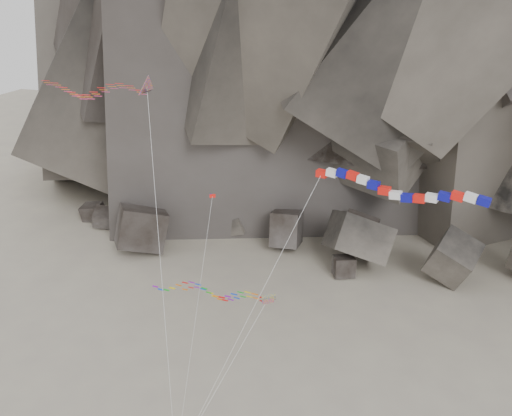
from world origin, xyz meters
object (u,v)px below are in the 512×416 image
(delta_kite, at_px, (89,89))
(banner_kite, at_px, (395,189))
(parafoil_kite, at_px, (205,290))
(pennant_kite, at_px, (202,273))

(delta_kite, distance_m, banner_kite, 25.81)
(delta_kite, distance_m, parafoil_kite, 19.88)
(delta_kite, xyz_separation_m, pennant_kite, (10.58, -2.74, -13.88))
(banner_kite, height_order, parafoil_kite, banner_kite)
(parafoil_kite, bearing_deg, delta_kite, 154.28)
(banner_kite, relative_size, pennant_kite, 1.15)
(parafoil_kite, relative_size, pennant_kite, 0.59)
(banner_kite, distance_m, pennant_kite, 17.06)
(parafoil_kite, bearing_deg, banner_kite, -36.00)
(pennant_kite, bearing_deg, banner_kite, -28.31)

